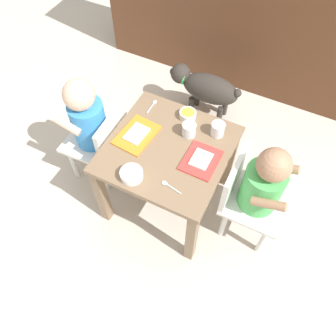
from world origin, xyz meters
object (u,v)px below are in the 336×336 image
water_cup_right (189,130)px  spoon_by_right_tray (169,186)px  dining_table (168,159)px  cereal_bowl_right_side (131,174)px  water_cup_left (218,130)px  spoon_by_left_tray (152,105)px  dog (206,87)px  cereal_bowl_left_side (188,114)px  seated_child_right (260,186)px  food_tray_left (137,134)px  food_tray_right (201,159)px  seated_child_left (90,122)px

water_cup_right → spoon_by_right_tray: size_ratio=0.64×
dining_table → cereal_bowl_right_side: bearing=-107.8°
dining_table → water_cup_right: 0.17m
water_cup_left → spoon_by_left_tray: (-0.35, 0.03, -0.03)m
dog → cereal_bowl_left_side: 0.56m
seated_child_right → food_tray_left: (-0.59, -0.03, 0.07)m
dining_table → food_tray_right: food_tray_right is taller
seated_child_left → water_cup_right: size_ratio=10.27×
dog → spoon_by_right_tray: (0.18, -0.87, 0.25)m
seated_child_left → dog: bearing=63.4°
cereal_bowl_right_side → spoon_by_left_tray: (-0.12, 0.41, -0.02)m
water_cup_right → spoon_by_left_tray: (-0.23, 0.09, -0.03)m
dining_table → water_cup_right: size_ratio=8.48×
water_cup_left → food_tray_right: bearing=-91.6°
dining_table → spoon_by_left_tray: spoon_by_left_tray is taller
water_cup_right → food_tray_left: bearing=-152.4°
dining_table → spoon_by_right_tray: bearing=-61.8°
spoon_by_left_tray → dog: bearing=78.9°
dog → spoon_by_left_tray: 0.56m
food_tray_right → cereal_bowl_right_side: 0.31m
cereal_bowl_right_side → food_tray_left: bearing=114.0°
dining_table → food_tray_right: size_ratio=3.05×
dog → spoon_by_left_tray: size_ratio=4.72×
dining_table → dog: 0.72m
spoon_by_left_tray → dining_table: bearing=-47.0°
cereal_bowl_right_side → spoon_by_left_tray: 0.42m
seated_child_right → food_tray_right: bearing=-173.1°
spoon_by_right_tray → dining_table: bearing=118.2°
seated_child_left → water_cup_right: seated_child_left is taller
seated_child_left → food_tray_right: 0.60m
water_cup_right → cereal_bowl_right_side: bearing=-109.9°
food_tray_right → seated_child_right: bearing=6.9°
water_cup_left → cereal_bowl_right_side: bearing=-121.3°
spoon_by_right_tray → food_tray_right: bearing=70.5°
seated_child_left → cereal_bowl_left_side: 0.48m
cereal_bowl_right_side → cereal_bowl_left_side: bearing=80.7°
cereal_bowl_right_side → dining_table: bearing=72.2°
dining_table → dog: (-0.09, 0.69, -0.16)m
water_cup_right → spoon_by_right_tray: 0.30m
dining_table → food_tray_right: 0.18m
seated_child_right → spoon_by_left_tray: size_ratio=6.41×
food_tray_left → cereal_bowl_right_side: 0.23m
water_cup_left → spoon_by_right_tray: 0.36m
dining_table → spoon_by_right_tray: spoon_by_right_tray is taller
spoon_by_right_tray → water_cup_right: bearing=99.0°
spoon_by_right_tray → dog: bearing=102.0°
water_cup_right → cereal_bowl_right_side: size_ratio=0.66×
seated_child_right → water_cup_right: bearing=168.6°
cereal_bowl_left_side → spoon_by_left_tray: cereal_bowl_left_side is taller
dog → cereal_bowl_left_side: cereal_bowl_left_side is taller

